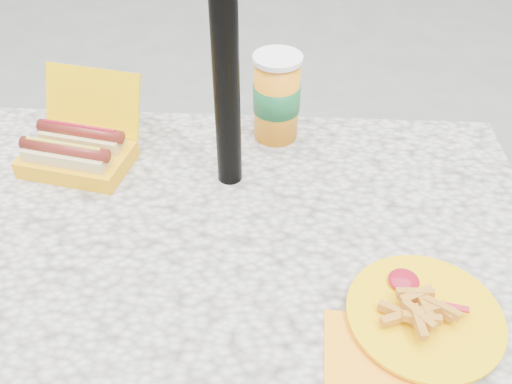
# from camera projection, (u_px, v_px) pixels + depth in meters

# --- Properties ---
(picnic_table) EXTENTS (1.20, 0.80, 0.75)m
(picnic_table) POSITION_uv_depth(u_px,v_px,m) (225.00, 270.00, 1.09)
(picnic_table) COLOR beige
(picnic_table) RESTS_ON ground
(umbrella_pole) EXTENTS (0.05, 0.05, 2.20)m
(umbrella_pole) POSITION_uv_depth(u_px,v_px,m) (224.00, 16.00, 0.91)
(umbrella_pole) COLOR black
(umbrella_pole) RESTS_ON ground
(hotdog_box) EXTENTS (0.25, 0.24, 0.17)m
(hotdog_box) POSITION_uv_depth(u_px,v_px,m) (78.00, 149.00, 1.14)
(hotdog_box) COLOR #FFC100
(hotdog_box) RESTS_ON picnic_table
(fries_plate) EXTENTS (0.29, 0.32, 0.05)m
(fries_plate) POSITION_uv_depth(u_px,v_px,m) (421.00, 318.00, 0.85)
(fries_plate) COLOR #FF9E18
(fries_plate) RESTS_ON picnic_table
(soda_cup) EXTENTS (0.11, 0.11, 0.20)m
(soda_cup) POSITION_uv_depth(u_px,v_px,m) (277.00, 97.00, 1.19)
(soda_cup) COLOR orange
(soda_cup) RESTS_ON picnic_table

